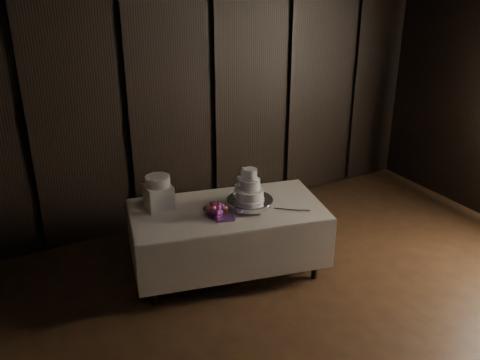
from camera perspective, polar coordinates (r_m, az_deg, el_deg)
name	(u,v)px	position (r m, az deg, el deg)	size (l,w,h in m)	color
room	(434,214)	(4.04, 19.95, -3.39)	(6.08, 7.08, 3.08)	black
display_table	(228,237)	(5.69, -1.33, -6.15)	(2.17, 1.46, 0.76)	beige
cake_stand	(250,203)	(5.54, 1.06, -2.50)	(0.48, 0.48, 0.09)	silver
wedding_cake	(249,188)	(5.44, 0.92, -0.91)	(0.33, 0.28, 0.34)	white
bouquet	(215,210)	(5.35, -2.66, -3.27)	(0.29, 0.39, 0.19)	#B33F41
box_pedestal	(159,197)	(5.56, -8.66, -1.77)	(0.26, 0.26, 0.25)	white
small_cake	(158,181)	(5.48, -8.77, -0.11)	(0.25, 0.25, 0.10)	white
cake_knife	(287,210)	(5.52, 5.09, -3.16)	(0.37, 0.02, 0.01)	silver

